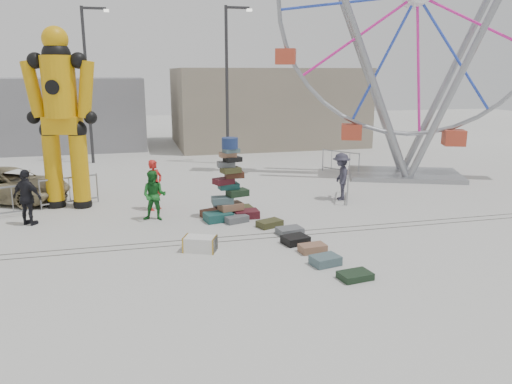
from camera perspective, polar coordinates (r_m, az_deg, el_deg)
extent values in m
plane|color=#9E9E99|center=(13.84, -5.06, -6.61)|extent=(90.00, 90.00, 0.00)
cube|color=#47443F|center=(14.40, -5.45, -5.80)|extent=(40.00, 0.04, 0.01)
cube|color=#47443F|center=(14.77, -5.69, -5.29)|extent=(40.00, 0.04, 0.01)
cube|color=gray|center=(34.13, 1.11, 9.75)|extent=(12.00, 8.00, 5.00)
cube|color=gray|center=(35.16, -20.96, 8.49)|extent=(10.00, 8.00, 4.40)
cylinder|color=#2D2D30|center=(26.33, -3.34, 11.87)|extent=(0.16, 0.16, 8.00)
cube|color=#2D2D30|center=(26.63, -2.11, 20.31)|extent=(1.20, 0.15, 0.12)
cube|color=silver|center=(26.75, -0.77, 20.07)|extent=(0.25, 0.25, 0.12)
cylinder|color=#2D2D30|center=(27.92, -18.70, 11.29)|extent=(0.16, 0.16, 8.00)
cube|color=#2D2D30|center=(28.05, -18.04, 19.35)|extent=(1.20, 0.15, 0.12)
cube|color=silver|center=(28.02, -16.73, 19.24)|extent=(0.25, 0.25, 0.12)
cube|color=#1A4F4C|center=(16.40, -4.34, -2.84)|extent=(0.98, 0.76, 0.29)
cube|color=#4F151D|center=(16.72, -1.12, -2.52)|extent=(0.83, 0.57, 0.26)
cube|color=#4A2517|center=(16.91, -4.92, -2.42)|extent=(0.90, 0.76, 0.24)
cube|color=#3E3F1F|center=(17.22, -1.79, -2.05)|extent=(0.83, 0.61, 0.26)
cube|color=slate|center=(16.27, -2.32, -3.07)|extent=(0.86, 0.70, 0.22)
cube|color=black|center=(17.26, -3.58, -2.07)|extent=(0.74, 0.52, 0.24)
cube|color=#91644A|center=(16.63, -2.92, -1.64)|extent=(0.87, 0.69, 0.24)
cube|color=#4A6369|center=(16.52, -3.86, -0.93)|extent=(0.72, 0.52, 0.22)
cube|color=#1A2F1C|center=(16.58, -2.13, -0.08)|extent=(0.78, 0.62, 0.22)
cube|color=#1A4F4C|center=(16.62, -3.14, 0.69)|extent=(0.70, 0.50, 0.20)
cube|color=#4F151D|center=(16.47, -3.73, 1.26)|extent=(0.76, 0.65, 0.20)
cube|color=#4A2517|center=(16.49, -2.49, 2.00)|extent=(0.61, 0.42, 0.20)
cube|color=#3E3F1F|center=(16.30, -2.91, 2.52)|extent=(0.70, 0.56, 0.18)
cube|color=slate|center=(16.37, -3.45, 3.19)|extent=(0.60, 0.43, 0.18)
cube|color=black|center=(16.32, -2.70, 3.75)|extent=(0.63, 0.51, 0.15)
cube|color=#91644A|center=(16.30, -3.24, 4.28)|extent=(0.55, 0.38, 0.15)
cube|color=#4A6369|center=(16.22, -2.85, 4.75)|extent=(0.58, 0.47, 0.13)
cylinder|color=navy|center=(16.21, -3.01, 5.60)|extent=(0.53, 0.53, 0.35)
sphere|color=black|center=(19.45, -21.82, -1.21)|extent=(0.66, 0.66, 0.66)
cylinder|color=#CF940B|center=(19.19, -22.15, 2.44)|extent=(0.61, 0.61, 2.79)
sphere|color=black|center=(18.99, -22.52, 6.56)|extent=(0.70, 0.70, 0.70)
sphere|color=black|center=(19.09, -19.18, -1.25)|extent=(0.66, 0.66, 0.66)
cylinder|color=#CF940B|center=(18.82, -19.47, 2.47)|extent=(0.61, 0.61, 2.79)
sphere|color=black|center=(18.63, -19.81, 6.68)|extent=(0.70, 0.70, 0.70)
cube|color=#CF940B|center=(18.79, -21.22, 7.15)|extent=(1.36, 1.00, 0.61)
cylinder|color=#CF940B|center=(18.71, -21.57, 11.12)|extent=(1.13, 1.13, 2.09)
sphere|color=black|center=(18.71, -21.85, 14.31)|extent=(0.96, 0.96, 0.96)
sphere|color=#CF940B|center=(18.73, -22.00, 15.90)|extent=(0.87, 0.87, 0.87)
sphere|color=black|center=(19.00, -23.91, 13.57)|extent=(0.56, 0.56, 0.56)
cylinder|color=#CF940B|center=(19.08, -24.12, 10.66)|extent=(0.81, 0.63, 1.96)
sphere|color=black|center=(19.17, -24.08, 7.79)|extent=(0.45, 0.45, 0.45)
sphere|color=black|center=(18.43, -19.63, 13.97)|extent=(0.56, 0.56, 0.56)
cylinder|color=#CF940B|center=(18.38, -18.87, 11.03)|extent=(0.81, 0.63, 1.96)
sphere|color=black|center=(18.40, -18.39, 8.08)|extent=(0.45, 0.45, 0.45)
cube|color=gray|center=(24.31, 16.61, 1.93)|extent=(5.76, 4.65, 0.20)
cylinder|color=gray|center=(22.77, 13.57, 11.27)|extent=(3.34, 1.58, 8.11)
cylinder|color=gray|center=(23.31, 21.55, 10.76)|extent=(3.34, 1.58, 8.11)
cylinder|color=gray|center=(24.57, 13.16, 11.43)|extent=(3.34, 1.58, 8.11)
cylinder|color=gray|center=(25.06, 20.59, 10.97)|extent=(3.34, 1.58, 8.11)
cube|color=#BF4028|center=(24.08, 16.84, 5.19)|extent=(1.17, 1.17, 0.70)
cube|color=silver|center=(13.73, -6.41, -5.92)|extent=(0.99, 0.80, 0.40)
cube|color=#3E3F1F|center=(15.79, 1.57, -3.61)|extent=(0.90, 0.74, 0.20)
cube|color=slate|center=(15.11, 3.87, -4.44)|extent=(0.83, 0.65, 0.20)
cube|color=black|center=(14.29, 4.53, -5.46)|extent=(0.82, 0.72, 0.23)
cube|color=#91644A|center=(13.69, 6.48, -6.39)|extent=(0.76, 0.52, 0.22)
cube|color=#4A6369|center=(12.86, 7.93, -7.74)|extent=(0.80, 0.66, 0.24)
cube|color=#1A2F1C|center=(12.15, 11.26, -9.35)|extent=(0.83, 0.62, 0.17)
imported|color=red|center=(17.89, -11.50, 0.80)|extent=(0.77, 0.75, 1.79)
imported|color=#186322|center=(16.62, -11.56, -0.41)|extent=(0.96, 0.84, 1.66)
imported|color=black|center=(17.33, -24.67, -0.58)|extent=(1.12, 0.93, 1.80)
imported|color=#2A2937|center=(19.18, 9.69, 1.76)|extent=(0.95, 1.30, 1.81)
imported|color=#8E805B|center=(20.92, -26.38, 0.73)|extent=(4.97, 3.84, 1.25)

